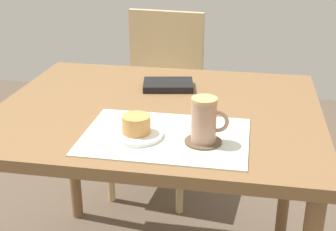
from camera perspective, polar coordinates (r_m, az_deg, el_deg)
name	(u,v)px	position (r m, az deg, el deg)	size (l,w,h in m)	color
dining_table	(158,130)	(1.58, -1.20, -1.80)	(1.06, 0.86, 0.75)	brown
wooden_chair	(160,97)	(2.37, -1.03, 2.30)	(0.46, 0.46, 0.90)	#D1B27F
placemat	(166,136)	(1.33, -0.31, -2.56)	(0.47, 0.33, 0.00)	silver
pastry_plate	(137,134)	(1.33, -3.86, -2.32)	(0.15, 0.15, 0.01)	white
pastry	(136,124)	(1.32, -3.90, -1.07)	(0.08, 0.08, 0.05)	tan
coffee_coaster	(203,142)	(1.30, 4.30, -3.18)	(0.10, 0.10, 0.01)	brown
coffee_mug	(205,120)	(1.27, 4.50, -0.53)	(0.10, 0.07, 0.13)	tan
small_book	(167,85)	(1.71, -0.08, 3.75)	(0.18, 0.12, 0.02)	black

